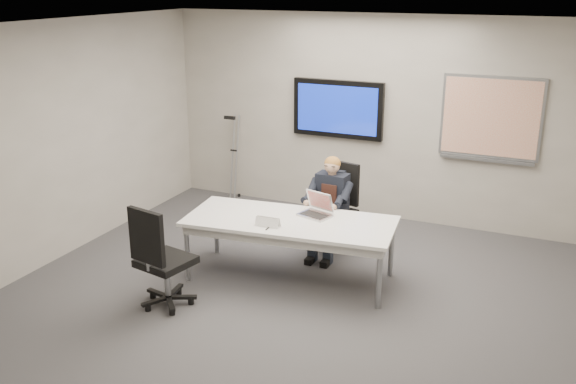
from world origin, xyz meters
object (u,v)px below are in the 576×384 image
at_px(conference_table, 290,226).
at_px(office_chair_near, 163,276).
at_px(laptop, 317,209).
at_px(office_chair_far, 335,223).
at_px(seated_person, 327,218).

height_order(conference_table, office_chair_near, office_chair_near).
bearing_deg(conference_table, laptop, 46.64).
bearing_deg(office_chair_far, seated_person, -79.13).
relative_size(conference_table, office_chair_far, 2.21).
relative_size(office_chair_far, office_chair_near, 0.97).
distance_m(conference_table, office_chair_far, 1.05).
relative_size(office_chair_far, seated_person, 0.89).
xyz_separation_m(office_chair_near, laptop, (1.13, 1.40, 0.42)).
distance_m(office_chair_far, laptop, 0.84).
distance_m(conference_table, seated_person, 0.79).
bearing_deg(conference_table, office_chair_far, 74.11).
height_order(office_chair_near, laptop, office_chair_near).
bearing_deg(office_chair_near, office_chair_far, -105.57).
bearing_deg(office_chair_near, conference_table, -117.72).
height_order(office_chair_near, seated_person, seated_person).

